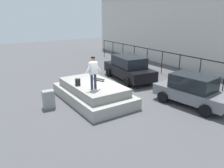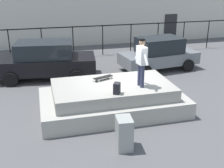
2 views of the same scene
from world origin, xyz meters
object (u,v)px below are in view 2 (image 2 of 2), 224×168
object	(u,v)px
backpack	(117,88)
car_grey_sedan_mid	(159,54)
skateboard	(103,77)
utility_box	(124,133)
skateboarder	(142,59)
car_black_sedan_near	(45,60)

from	to	relation	value
backpack	car_grey_sedan_mid	distance (m)	6.32
skateboard	backpack	size ratio (longest dim) A/B	2.12
car_grey_sedan_mid	utility_box	world-z (taller)	car_grey_sedan_mid
car_grey_sedan_mid	skateboard	bearing A→B (deg)	-136.53
skateboarder	car_grey_sedan_mid	world-z (taller)	skateboarder
skateboarder	car_grey_sedan_mid	distance (m)	5.51
backpack	car_grey_sedan_mid	world-z (taller)	car_grey_sedan_mid
skateboard	utility_box	distance (m)	3.14
skateboarder	car_black_sedan_near	xyz separation A→B (m)	(-3.15, 4.78, -1.13)
skateboarder	skateboard	size ratio (longest dim) A/B	2.13
skateboard	backpack	world-z (taller)	backpack
backpack	car_grey_sedan_mid	xyz separation A→B (m)	(3.73, 5.09, -0.37)
car_black_sedan_near	car_grey_sedan_mid	distance (m)	5.87
skateboarder	car_black_sedan_near	bearing A→B (deg)	123.40
skateboard	car_black_sedan_near	bearing A→B (deg)	117.81
backpack	car_black_sedan_near	world-z (taller)	car_black_sedan_near
backpack	car_grey_sedan_mid	size ratio (longest dim) A/B	0.09
car_grey_sedan_mid	utility_box	distance (m)	7.82
car_black_sedan_near	utility_box	xyz separation A→B (m)	(1.92, -6.87, -0.42)
utility_box	skateboard	bearing A→B (deg)	93.73
skateboarder	backpack	xyz separation A→B (m)	(-1.01, -0.44, -0.80)
skateboarder	utility_box	world-z (taller)	skateboarder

